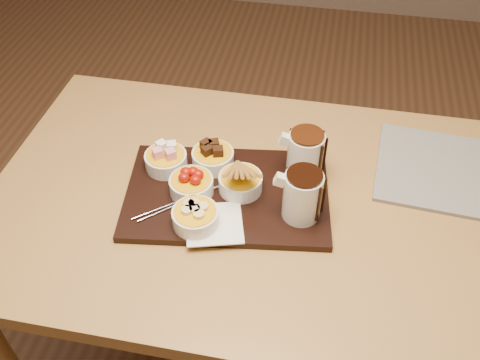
% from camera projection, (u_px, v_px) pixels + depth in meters
% --- Properties ---
extents(ground, '(5.00, 5.00, 0.00)m').
position_uv_depth(ground, '(245.00, 355.00, 1.75)').
color(ground, '#54331D').
rests_on(ground, ground).
extents(dining_table, '(1.20, 0.80, 0.75)m').
position_uv_depth(dining_table, '(247.00, 225.00, 1.30)').
color(dining_table, '#A1783B').
rests_on(dining_table, ground).
extents(serving_board, '(0.50, 0.36, 0.02)m').
position_uv_depth(serving_board, '(227.00, 194.00, 1.22)').
color(serving_board, black).
rests_on(serving_board, dining_table).
extents(napkin, '(0.15, 0.15, 0.00)m').
position_uv_depth(napkin, '(214.00, 224.00, 1.15)').
color(napkin, white).
rests_on(napkin, serving_board).
extents(bowl_marshmallows, '(0.10, 0.10, 0.04)m').
position_uv_depth(bowl_marshmallows, '(166.00, 161.00, 1.26)').
color(bowl_marshmallows, silver).
rests_on(bowl_marshmallows, serving_board).
extents(bowl_cake, '(0.10, 0.10, 0.04)m').
position_uv_depth(bowl_cake, '(213.00, 158.00, 1.27)').
color(bowl_cake, silver).
rests_on(bowl_cake, serving_board).
extents(bowl_strawberries, '(0.10, 0.10, 0.04)m').
position_uv_depth(bowl_strawberries, '(191.00, 186.00, 1.20)').
color(bowl_strawberries, silver).
rests_on(bowl_strawberries, serving_board).
extents(bowl_biscotti, '(0.10, 0.10, 0.04)m').
position_uv_depth(bowl_biscotti, '(240.00, 183.00, 1.21)').
color(bowl_biscotti, silver).
rests_on(bowl_biscotti, serving_board).
extents(bowl_bananas, '(0.10, 0.10, 0.04)m').
position_uv_depth(bowl_bananas, '(195.00, 218.00, 1.14)').
color(bowl_bananas, silver).
rests_on(bowl_bananas, serving_board).
extents(pitcher_dark_chocolate, '(0.09, 0.09, 0.11)m').
position_uv_depth(pitcher_dark_chocolate, '(302.00, 196.00, 1.13)').
color(pitcher_dark_chocolate, silver).
rests_on(pitcher_dark_chocolate, serving_board).
extents(pitcher_milk_chocolate, '(0.09, 0.09, 0.11)m').
position_uv_depth(pitcher_milk_chocolate, '(305.00, 155.00, 1.22)').
color(pitcher_milk_chocolate, silver).
rests_on(pitcher_milk_chocolate, serving_board).
extents(fondue_skewers, '(0.19, 0.22, 0.01)m').
position_uv_depth(fondue_skewers, '(186.00, 198.00, 1.20)').
color(fondue_skewers, silver).
rests_on(fondue_skewers, serving_board).
extents(newspaper, '(0.38, 0.31, 0.01)m').
position_uv_depth(newspaper, '(452.00, 172.00, 1.28)').
color(newspaper, beige).
rests_on(newspaper, dining_table).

